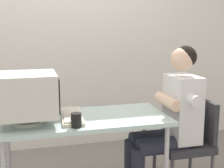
{
  "coord_description": "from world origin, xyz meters",
  "views": [
    {
      "loc": [
        -0.4,
        -2.34,
        1.46
      ],
      "look_at": [
        0.22,
        0.0,
        1.0
      ],
      "focal_mm": 51.17,
      "sensor_mm": 36.0,
      "label": 1
    }
  ],
  "objects_px": {
    "office_chair": "(189,139)",
    "person_seated": "(170,117)",
    "crt_monitor": "(28,95)",
    "desk_mug": "(76,120)",
    "keyboard": "(72,116)",
    "desk": "(84,125)"
  },
  "relations": [
    {
      "from": "crt_monitor",
      "to": "person_seated",
      "type": "height_order",
      "value": "person_seated"
    },
    {
      "from": "person_seated",
      "to": "desk_mug",
      "type": "xyz_separation_m",
      "value": [
        -0.82,
        -0.23,
        0.11
      ]
    },
    {
      "from": "desk",
      "to": "keyboard",
      "type": "height_order",
      "value": "keyboard"
    },
    {
      "from": "person_seated",
      "to": "desk_mug",
      "type": "relative_size",
      "value": 12.79
    },
    {
      "from": "office_chair",
      "to": "desk_mug",
      "type": "xyz_separation_m",
      "value": [
        -1.01,
        -0.23,
        0.32
      ]
    },
    {
      "from": "crt_monitor",
      "to": "desk_mug",
      "type": "xyz_separation_m",
      "value": [
        0.32,
        -0.17,
        -0.16
      ]
    },
    {
      "from": "office_chair",
      "to": "person_seated",
      "type": "height_order",
      "value": "person_seated"
    },
    {
      "from": "keyboard",
      "to": "desk_mug",
      "type": "relative_size",
      "value": 4.78
    },
    {
      "from": "person_seated",
      "to": "desk",
      "type": "bearing_deg",
      "value": -178.74
    },
    {
      "from": "keyboard",
      "to": "crt_monitor",
      "type": "bearing_deg",
      "value": -170.06
    },
    {
      "from": "keyboard",
      "to": "office_chair",
      "type": "relative_size",
      "value": 0.59
    },
    {
      "from": "keyboard",
      "to": "person_seated",
      "type": "xyz_separation_m",
      "value": [
        0.82,
        0.01,
        -0.08
      ]
    },
    {
      "from": "person_seated",
      "to": "desk_mug",
      "type": "distance_m",
      "value": 0.86
    },
    {
      "from": "office_chair",
      "to": "desk",
      "type": "bearing_deg",
      "value": -179.01
    },
    {
      "from": "person_seated",
      "to": "office_chair",
      "type": "bearing_deg",
      "value": 0.0
    },
    {
      "from": "office_chair",
      "to": "desk_mug",
      "type": "relative_size",
      "value": 8.16
    },
    {
      "from": "desk_mug",
      "to": "crt_monitor",
      "type": "bearing_deg",
      "value": 151.92
    },
    {
      "from": "desk",
      "to": "crt_monitor",
      "type": "height_order",
      "value": "crt_monitor"
    },
    {
      "from": "office_chair",
      "to": "desk_mug",
      "type": "bearing_deg",
      "value": -167.09
    },
    {
      "from": "crt_monitor",
      "to": "desk_mug",
      "type": "relative_size",
      "value": 4.18
    },
    {
      "from": "crt_monitor",
      "to": "keyboard",
      "type": "xyz_separation_m",
      "value": [
        0.32,
        0.06,
        -0.2
      ]
    },
    {
      "from": "crt_monitor",
      "to": "office_chair",
      "type": "relative_size",
      "value": 0.51
    }
  ]
}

